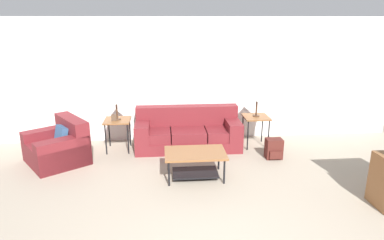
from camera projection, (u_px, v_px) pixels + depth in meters
The scene contains 10 objects.
wall_back at pixel (189, 80), 7.30m from camera, with size 9.07×0.06×2.60m.
couch at pixel (188, 133), 7.00m from camera, with size 2.11×0.85×0.82m.
armchair at pixel (58, 147), 6.29m from camera, with size 1.35×1.37×0.80m.
coffee_table at pixel (195, 159), 5.66m from camera, with size 1.00×0.67×0.45m.
side_table_left at pixel (118, 123), 6.78m from camera, with size 0.51×0.54×0.64m.
side_table_right at pixel (256, 119), 7.02m from camera, with size 0.51×0.54×0.64m.
table_lamp_left at pixel (116, 97), 6.64m from camera, with size 0.32×0.32×0.57m.
table_lamp_right at pixel (257, 95), 6.87m from camera, with size 0.32×0.32×0.57m.
backpack at pixel (274, 149), 6.48m from camera, with size 0.31×0.30×0.38m.
picture_frame at pixel (114, 118), 6.67m from camera, with size 0.10×0.04×0.13m.
Camera 1 is at (-0.57, -2.94, 2.56)m, focal length 32.00 mm.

